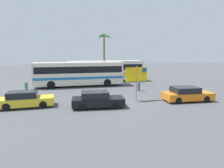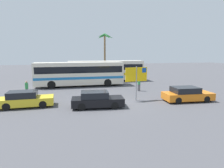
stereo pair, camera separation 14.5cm
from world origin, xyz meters
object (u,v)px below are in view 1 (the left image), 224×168
(car_orange, at_px, (187,94))
(car_yellow, at_px, (25,100))
(car_black, at_px, (97,100))
(ferry_sign, at_px, (137,76))
(pedestrian_near_sign, at_px, (139,83))
(pedestrian_crossing_lot, at_px, (26,87))
(bus_rear_coach, at_px, (105,70))
(bus_front_coach, at_px, (79,73))

(car_orange, bearing_deg, car_yellow, 178.07)
(car_black, bearing_deg, car_yellow, 170.98)
(ferry_sign, relative_size, car_orange, 0.71)
(ferry_sign, height_order, pedestrian_near_sign, ferry_sign)
(ferry_sign, height_order, pedestrian_crossing_lot, ferry_sign)
(bus_rear_coach, relative_size, car_black, 2.65)
(car_black, xyz_separation_m, car_orange, (8.42, 0.15, 0.00))
(car_orange, relative_size, pedestrian_crossing_lot, 2.82)
(car_yellow, relative_size, pedestrian_crossing_lot, 2.71)
(car_orange, xyz_separation_m, pedestrian_crossing_lot, (-14.77, 5.53, 0.30))
(car_yellow, height_order, pedestrian_crossing_lot, pedestrian_crossing_lot)
(car_yellow, bearing_deg, pedestrian_crossing_lot, 96.96)
(bus_front_coach, height_order, ferry_sign, ferry_sign)
(pedestrian_near_sign, height_order, pedestrian_crossing_lot, pedestrian_near_sign)
(ferry_sign, relative_size, pedestrian_near_sign, 1.97)
(car_black, relative_size, pedestrian_crossing_lot, 2.69)
(bus_front_coach, relative_size, bus_rear_coach, 1.00)
(bus_front_coach, bearing_deg, bus_rear_coach, 38.58)
(car_yellow, bearing_deg, car_black, -15.84)
(car_orange, height_order, pedestrian_crossing_lot, pedestrian_crossing_lot)
(car_black, xyz_separation_m, pedestrian_near_sign, (5.84, 5.66, 0.31))
(bus_rear_coach, distance_m, pedestrian_crossing_lot, 13.07)
(bus_rear_coach, height_order, car_yellow, bus_rear_coach)
(bus_rear_coach, relative_size, pedestrian_crossing_lot, 7.13)
(bus_front_coach, xyz_separation_m, ferry_sign, (4.62, -9.15, 0.54))
(bus_rear_coach, xyz_separation_m, car_orange, (4.78, -13.91, -1.15))
(bus_front_coach, relative_size, pedestrian_near_sign, 7.07)
(ferry_sign, height_order, car_orange, ferry_sign)
(car_black, xyz_separation_m, pedestrian_crossing_lot, (-6.36, 5.68, 0.31))
(car_yellow, bearing_deg, bus_rear_coach, 51.85)
(car_yellow, bearing_deg, bus_front_coach, 59.48)
(car_black, bearing_deg, bus_front_coach, 98.69)
(car_black, bearing_deg, car_orange, 6.30)
(pedestrian_near_sign, xyz_separation_m, pedestrian_crossing_lot, (-12.19, 0.03, -0.01))
(bus_front_coach, bearing_deg, car_black, -86.58)
(ferry_sign, xyz_separation_m, car_yellow, (-9.71, -0.04, -1.69))
(bus_front_coach, distance_m, car_black, 10.73)
(pedestrian_crossing_lot, bearing_deg, bus_rear_coach, 173.19)
(bus_front_coach, relative_size, pedestrian_crossing_lot, 7.13)
(car_yellow, xyz_separation_m, pedestrian_near_sign, (11.56, 4.20, 0.31))
(bus_front_coach, bearing_deg, pedestrian_crossing_lot, -139.01)
(bus_front_coach, xyz_separation_m, car_yellow, (-5.09, -9.19, -1.15))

